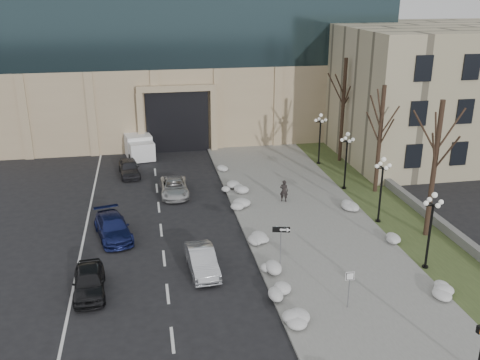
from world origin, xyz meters
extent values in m
plane|color=black|center=(0.00, 0.00, 0.00)|extent=(160.00, 160.00, 0.00)
cube|color=gray|center=(3.50, 14.00, 0.06)|extent=(9.00, 40.00, 0.12)
cube|color=gray|center=(-1.00, 14.00, 0.07)|extent=(0.30, 40.00, 0.14)
cube|color=#3A4924|center=(10.00, 14.00, 0.05)|extent=(4.00, 40.00, 0.10)
cube|color=slate|center=(12.00, 16.00, 0.35)|extent=(0.50, 30.00, 0.70)
cube|color=tan|center=(-2.00, 42.00, 4.00)|extent=(40.00, 20.00, 8.00)
cube|color=black|center=(-4.00, 33.00, 3.00)|extent=(6.00, 2.50, 6.00)
cube|color=tan|center=(-4.00, 31.60, 6.30)|extent=(7.50, 0.60, 0.60)
cube|color=tan|center=(-7.50, 31.60, 3.00)|extent=(0.60, 0.60, 6.00)
cube|color=tan|center=(-0.50, 31.60, 3.00)|extent=(0.60, 0.60, 6.00)
cube|color=tan|center=(22.00, 28.00, 6.00)|extent=(22.00, 18.00, 12.00)
cube|color=black|center=(14.00, 19.00, 2.50)|extent=(1.40, 0.25, 2.00)
cube|color=black|center=(18.00, 19.00, 2.50)|extent=(1.40, 0.25, 2.00)
cube|color=black|center=(14.00, 19.00, 6.00)|extent=(1.40, 0.25, 2.00)
cube|color=black|center=(18.00, 19.00, 6.00)|extent=(1.40, 0.25, 2.00)
cube|color=black|center=(14.00, 19.00, 9.50)|extent=(1.40, 0.25, 2.00)
cube|color=black|center=(18.00, 19.00, 9.50)|extent=(1.40, 0.25, 2.00)
imported|color=black|center=(-10.56, 6.86, 0.69)|extent=(1.90, 4.18, 1.39)
imported|color=#B7B9BF|center=(-4.41, 8.04, 0.69)|extent=(1.72, 4.25, 1.37)
imported|color=navy|center=(-9.58, 13.48, 0.69)|extent=(2.96, 5.08, 1.38)
imported|color=silver|center=(-5.19, 20.31, 0.63)|extent=(2.08, 4.50, 1.25)
imported|color=#2F2F34|center=(-8.69, 25.57, 0.69)|extent=(2.05, 4.19, 1.38)
imported|color=black|center=(2.82, 17.18, 0.97)|extent=(0.73, 0.61, 1.69)
cube|color=white|center=(-8.11, 32.52, 1.06)|extent=(3.21, 5.61, 2.11)
cube|color=white|center=(-7.56, 29.40, 0.95)|extent=(2.48, 2.05, 1.69)
cylinder|color=black|center=(-8.63, 29.42, 0.37)|extent=(0.39, 0.77, 0.74)
cylinder|color=black|center=(-6.55, 29.79, 0.37)|extent=(0.39, 0.77, 0.74)
cylinder|color=black|center=(-9.43, 33.89, 0.37)|extent=(0.39, 0.77, 0.74)
cylinder|color=black|center=(-7.34, 34.26, 0.37)|extent=(0.39, 0.77, 0.74)
cylinder|color=slate|center=(0.00, 7.32, 1.35)|extent=(0.06, 0.06, 2.70)
cube|color=black|center=(0.00, 7.32, 2.60)|extent=(0.97, 0.26, 0.33)
cube|color=white|center=(0.15, 7.26, 2.60)|extent=(0.46, 0.12, 0.12)
cone|color=white|center=(0.40, 7.20, 2.60)|extent=(0.28, 0.31, 0.27)
cylinder|color=slate|center=(2.39, 2.92, 1.05)|extent=(0.06, 0.06, 2.10)
cube|color=white|center=(2.39, 2.92, 1.91)|extent=(0.46, 0.07, 0.46)
cube|color=black|center=(2.38, 2.89, 1.91)|extent=(0.40, 0.03, 0.40)
cube|color=white|center=(2.38, 2.89, 1.91)|extent=(0.34, 0.03, 0.34)
ellipsoid|color=silver|center=(-0.66, 2.15, 0.30)|extent=(1.10, 1.60, 0.36)
ellipsoid|color=silver|center=(-0.81, 7.42, 0.30)|extent=(1.10, 1.60, 0.36)
ellipsoid|color=silver|center=(-0.52, 11.25, 0.30)|extent=(1.10, 1.60, 0.36)
ellipsoid|color=silver|center=(-0.63, 16.46, 0.30)|extent=(1.10, 1.60, 0.36)
ellipsoid|color=silver|center=(-0.80, 20.33, 0.30)|extent=(1.10, 1.60, 0.36)
ellipsoid|color=silver|center=(-0.79, 24.68, 0.30)|extent=(1.10, 1.60, 0.36)
ellipsoid|color=silver|center=(7.68, 3.05, 0.30)|extent=(1.10, 1.60, 0.36)
ellipsoid|color=silver|center=(7.78, 9.57, 0.30)|extent=(1.10, 1.60, 0.36)
ellipsoid|color=silver|center=(7.31, 15.11, 0.30)|extent=(1.10, 1.60, 0.36)
ellipsoid|color=silver|center=(-0.36, 19.71, 0.30)|extent=(1.10, 1.60, 0.36)
ellipsoid|color=silver|center=(-0.76, 4.77, 0.30)|extent=(1.10, 1.60, 0.36)
cylinder|color=black|center=(8.30, 6.00, 0.10)|extent=(0.36, 0.36, 0.20)
cylinder|color=black|center=(8.30, 6.00, 2.00)|extent=(0.14, 0.14, 4.00)
cylinder|color=black|center=(8.30, 6.00, 4.00)|extent=(0.10, 0.90, 0.10)
cylinder|color=black|center=(8.30, 6.00, 4.00)|extent=(0.90, 0.10, 0.10)
sphere|color=white|center=(8.30, 6.00, 4.60)|extent=(0.32, 0.32, 0.32)
sphere|color=white|center=(8.75, 6.00, 4.15)|extent=(0.28, 0.28, 0.28)
sphere|color=white|center=(7.85, 6.00, 4.15)|extent=(0.28, 0.28, 0.28)
sphere|color=white|center=(8.30, 6.45, 4.15)|extent=(0.28, 0.28, 0.28)
sphere|color=white|center=(8.30, 5.55, 4.15)|extent=(0.28, 0.28, 0.28)
cylinder|color=black|center=(8.30, 12.50, 0.10)|extent=(0.36, 0.36, 0.20)
cylinder|color=black|center=(8.30, 12.50, 2.00)|extent=(0.14, 0.14, 4.00)
cylinder|color=black|center=(8.30, 12.50, 4.00)|extent=(0.10, 0.90, 0.10)
cylinder|color=black|center=(8.30, 12.50, 4.00)|extent=(0.90, 0.10, 0.10)
sphere|color=white|center=(8.30, 12.50, 4.60)|extent=(0.32, 0.32, 0.32)
sphere|color=white|center=(8.75, 12.50, 4.15)|extent=(0.28, 0.28, 0.28)
sphere|color=white|center=(7.85, 12.50, 4.15)|extent=(0.28, 0.28, 0.28)
sphere|color=white|center=(8.30, 12.95, 4.15)|extent=(0.28, 0.28, 0.28)
sphere|color=white|center=(8.30, 12.05, 4.15)|extent=(0.28, 0.28, 0.28)
cylinder|color=black|center=(8.30, 19.00, 0.10)|extent=(0.36, 0.36, 0.20)
cylinder|color=black|center=(8.30, 19.00, 2.00)|extent=(0.14, 0.14, 4.00)
cylinder|color=black|center=(8.30, 19.00, 4.00)|extent=(0.10, 0.90, 0.10)
cylinder|color=black|center=(8.30, 19.00, 4.00)|extent=(0.90, 0.10, 0.10)
sphere|color=white|center=(8.30, 19.00, 4.60)|extent=(0.32, 0.32, 0.32)
sphere|color=white|center=(8.75, 19.00, 4.15)|extent=(0.28, 0.28, 0.28)
sphere|color=white|center=(7.85, 19.00, 4.15)|extent=(0.28, 0.28, 0.28)
sphere|color=white|center=(8.30, 19.45, 4.15)|extent=(0.28, 0.28, 0.28)
sphere|color=white|center=(8.30, 18.55, 4.15)|extent=(0.28, 0.28, 0.28)
cylinder|color=black|center=(8.30, 25.50, 0.10)|extent=(0.36, 0.36, 0.20)
cylinder|color=black|center=(8.30, 25.50, 2.00)|extent=(0.14, 0.14, 4.00)
cylinder|color=black|center=(8.30, 25.50, 4.00)|extent=(0.10, 0.90, 0.10)
cylinder|color=black|center=(8.30, 25.50, 4.00)|extent=(0.90, 0.10, 0.10)
sphere|color=white|center=(8.30, 25.50, 4.60)|extent=(0.32, 0.32, 0.32)
sphere|color=white|center=(8.75, 25.50, 4.15)|extent=(0.28, 0.28, 0.28)
sphere|color=white|center=(7.85, 25.50, 4.15)|extent=(0.28, 0.28, 0.28)
sphere|color=white|center=(8.30, 25.95, 4.15)|extent=(0.28, 0.28, 0.28)
sphere|color=white|center=(8.30, 25.05, 4.15)|extent=(0.28, 0.28, 0.28)
cylinder|color=black|center=(10.50, 10.00, 4.50)|extent=(0.32, 0.32, 9.00)
cylinder|color=black|center=(10.50, 18.00, 4.25)|extent=(0.32, 0.32, 8.50)
cylinder|color=black|center=(10.50, 26.00, 4.75)|extent=(0.32, 0.32, 9.50)
camera|label=1|loc=(-7.15, -18.89, 15.43)|focal=40.00mm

